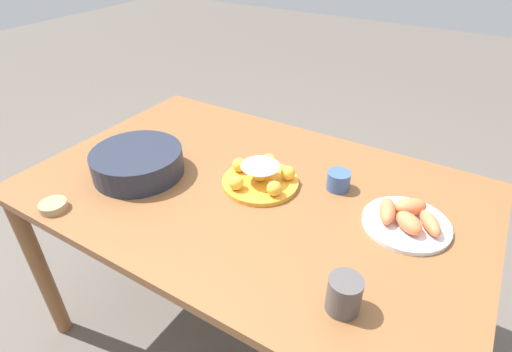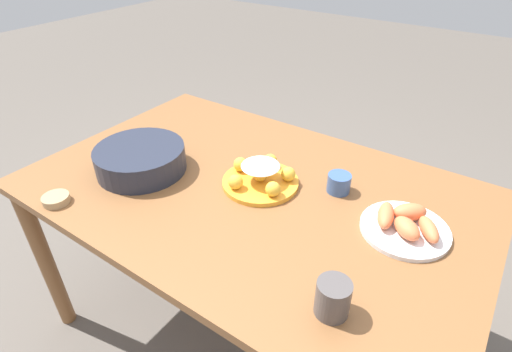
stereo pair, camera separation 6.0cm
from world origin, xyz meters
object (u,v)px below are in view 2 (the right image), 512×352
(dining_table, at_px, (252,208))
(cake_plate, at_px, (261,177))
(serving_bowl, at_px, (141,158))
(cup_near, at_px, (339,183))
(cup_far, at_px, (333,298))
(seafood_platter, at_px, (405,225))
(sauce_bowl, at_px, (56,199))

(dining_table, height_order, cake_plate, cake_plate)
(serving_bowl, relative_size, cup_near, 4.10)
(dining_table, distance_m, cup_far, 0.55)
(seafood_platter, bearing_deg, serving_bowl, 13.25)
(seafood_platter, bearing_deg, cake_plate, 4.78)
(serving_bowl, bearing_deg, seafood_platter, -166.75)
(serving_bowl, distance_m, cup_near, 0.69)
(sauce_bowl, xyz_separation_m, seafood_platter, (-0.96, -0.49, 0.01))
(dining_table, xyz_separation_m, cup_near, (-0.25, -0.15, 0.12))
(sauce_bowl, relative_size, cup_far, 0.91)
(cake_plate, xyz_separation_m, serving_bowl, (0.40, 0.17, 0.02))
(seafood_platter, bearing_deg, cup_far, 82.08)
(serving_bowl, bearing_deg, dining_table, -161.14)
(cup_near, relative_size, cup_far, 0.83)
(dining_table, distance_m, sauce_bowl, 0.63)
(serving_bowl, relative_size, seafood_platter, 1.23)
(sauce_bowl, bearing_deg, cake_plate, -136.50)
(cake_plate, distance_m, cup_near, 0.26)
(sauce_bowl, relative_size, cup_near, 1.10)
(seafood_platter, distance_m, cup_far, 0.38)
(dining_table, height_order, cup_near, cup_near)
(serving_bowl, xyz_separation_m, cup_far, (-0.82, 0.17, -0.00))
(dining_table, relative_size, cake_plate, 5.80)
(cup_near, distance_m, cup_far, 0.49)
(serving_bowl, relative_size, sauce_bowl, 3.74)
(cake_plate, distance_m, seafood_platter, 0.48)
(seafood_platter, relative_size, cup_near, 3.33)
(cake_plate, relative_size, sauce_bowl, 3.09)
(cake_plate, xyz_separation_m, cup_near, (-0.23, -0.11, 0.00))
(cup_far, bearing_deg, seafood_platter, -97.92)
(sauce_bowl, bearing_deg, dining_table, -137.92)
(cake_plate, height_order, sauce_bowl, cake_plate)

